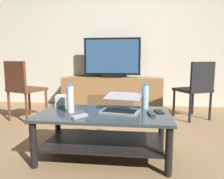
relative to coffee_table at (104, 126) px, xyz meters
The scene contains 14 objects.
ground_plane 0.38m from the coffee_table, 83.50° to the left, with size 7.68×7.68×0.00m, color olive.
back_wall 2.69m from the coffee_table, 89.37° to the left, with size 6.40×0.12×2.80m, color beige.
coffee_table is the anchor object (origin of this frame).
media_cabinet 2.14m from the coffee_table, 94.75° to the left, with size 1.87×0.44×0.58m.
television 2.21m from the coffee_table, 94.80° to the left, with size 1.05×0.20×0.73m.
dining_chair 1.88m from the coffee_table, 50.50° to the left, with size 0.59×0.59×0.89m.
side_chair 1.76m from the coffee_table, 142.51° to the left, with size 0.57×0.57×0.90m.
laptop 0.26m from the coffee_table, 27.30° to the left, with size 0.41×0.42×0.16m.
router_box 0.53m from the coffee_table, 158.39° to the left, with size 0.14×0.10×0.13m.
water_bottle_near 0.51m from the coffee_table, 29.55° to the left, with size 0.07×0.07×0.25m.
water_bottle_far 0.41m from the coffee_table, behind, with size 0.07×0.07×0.27m.
cell_phone 0.54m from the coffee_table, ahead, with size 0.07×0.14×0.01m, color black.
tv_remote 0.29m from the coffee_table, 135.31° to the right, with size 0.04×0.16×0.02m, color #99999E.
soundbar_remote 0.46m from the coffee_table, ahead, with size 0.04×0.16×0.02m, color #2D2D30.
Camera 1 is at (0.29, -2.20, 0.93)m, focal length 34.97 mm.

